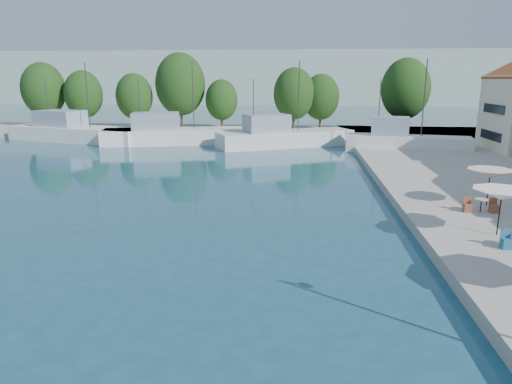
# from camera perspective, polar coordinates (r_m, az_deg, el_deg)

# --- Properties ---
(quay_far) EXTENTS (90.00, 16.00, 0.60)m
(quay_far) POSITION_cam_1_polar(r_m,az_deg,el_deg) (66.05, -1.54, 7.48)
(quay_far) COLOR #ABA89B
(quay_far) RESTS_ON ground
(hill_west) EXTENTS (180.00, 40.00, 16.00)m
(hill_west) POSITION_cam_1_polar(r_m,az_deg,el_deg) (160.97, -5.38, 14.02)
(hill_west) COLOR #9CAAA0
(hill_west) RESTS_ON ground
(hill_east) EXTENTS (140.00, 40.00, 12.00)m
(hill_east) POSITION_cam_1_polar(r_m,az_deg,el_deg) (182.54, 18.66, 12.73)
(hill_east) COLOR #9CAAA0
(hill_east) RESTS_ON ground
(trawler_01) EXTENTS (19.73, 10.17, 10.20)m
(trawler_01) POSITION_cam_1_polar(r_m,az_deg,el_deg) (63.51, -21.60, 6.95)
(trawler_01) COLOR white
(trawler_01) RESTS_ON ground
(trawler_02) EXTENTS (18.93, 8.73, 10.20)m
(trawler_02) POSITION_cam_1_polar(r_m,az_deg,el_deg) (57.29, -10.04, 7.05)
(trawler_02) COLOR silver
(trawler_02) RESTS_ON ground
(trawler_03) EXTENTS (16.34, 10.81, 10.20)m
(trawler_03) POSITION_cam_1_polar(r_m,az_deg,el_deg) (54.08, 3.30, 6.83)
(trawler_03) COLOR silver
(trawler_03) RESTS_ON ground
(trawler_04) EXTENTS (13.27, 5.76, 10.20)m
(trawler_04) POSITION_cam_1_polar(r_m,az_deg,el_deg) (52.13, 18.07, 5.90)
(trawler_04) COLOR silver
(trawler_04) RESTS_ON ground
(tree_01) EXTENTS (6.51, 6.51, 9.63)m
(tree_01) POSITION_cam_1_polar(r_m,az_deg,el_deg) (78.52, -25.03, 11.53)
(tree_01) COLOR #3F2B19
(tree_01) RESTS_ON quay_far
(tree_02) EXTENTS (5.69, 5.69, 8.42)m
(tree_02) POSITION_cam_1_polar(r_m,az_deg,el_deg) (75.53, -20.76, 11.35)
(tree_02) COLOR #3F2B19
(tree_02) RESTS_ON quay_far
(tree_03) EXTENTS (5.40, 5.40, 8.00)m
(tree_03) POSITION_cam_1_polar(r_m,az_deg,el_deg) (71.53, -14.98, 11.47)
(tree_03) COLOR #3F2B19
(tree_03) RESTS_ON quay_far
(tree_04) EXTENTS (7.43, 7.43, 10.99)m
(tree_04) POSITION_cam_1_polar(r_m,az_deg,el_deg) (71.11, -9.44, 13.14)
(tree_04) COLOR #3F2B19
(tree_04) RESTS_ON quay_far
(tree_05) EXTENTS (4.80, 4.80, 7.10)m
(tree_05) POSITION_cam_1_polar(r_m,az_deg,el_deg) (69.36, -4.33, 11.40)
(tree_05) COLOR #3F2B19
(tree_05) RESTS_ON quay_far
(tree_06) EXTENTS (5.93, 5.93, 8.78)m
(tree_06) POSITION_cam_1_polar(r_m,az_deg,el_deg) (67.37, 4.78, 12.14)
(tree_06) COLOR #3F2B19
(tree_06) RESTS_ON quay_far
(tree_07) EXTENTS (5.34, 5.34, 7.90)m
(tree_07) POSITION_cam_1_polar(r_m,az_deg,el_deg) (68.83, 8.12, 11.67)
(tree_07) COLOR #3F2B19
(tree_07) RESTS_ON quay_far
(tree_08) EXTENTS (6.78, 6.78, 10.04)m
(tree_08) POSITION_cam_1_polar(r_m,az_deg,el_deg) (68.67, 18.19, 12.16)
(tree_08) COLOR #3F2B19
(tree_08) RESTS_ON quay_far
(umbrella_white) EXTENTS (2.69, 2.69, 2.22)m
(umbrella_white) POSITION_cam_1_polar(r_m,az_deg,el_deg) (24.05, 28.38, -0.28)
(umbrella_white) COLOR black
(umbrella_white) RESTS_ON quay_right
(umbrella_cream) EXTENTS (2.61, 2.61, 2.15)m
(umbrella_cream) POSITION_cam_1_polar(r_m,az_deg,el_deg) (29.44, 27.23, 2.07)
(umbrella_cream) COLOR black
(umbrella_cream) RESTS_ON quay_right
(cafe_table_03) EXTENTS (1.82, 0.70, 0.76)m
(cafe_table_03) POSITION_cam_1_polar(r_m,az_deg,el_deg) (28.10, 26.26, -1.72)
(cafe_table_03) COLOR black
(cafe_table_03) RESTS_ON quay_right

